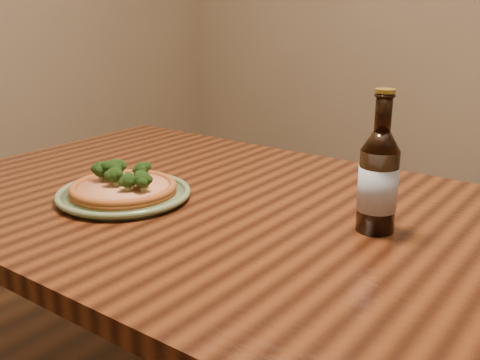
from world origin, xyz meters
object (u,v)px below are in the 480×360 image
Objects in this scene: table at (263,254)px; pizza at (123,186)px; beer_bottle at (378,180)px; plate at (124,194)px.

pizza is (-0.29, -0.11, 0.12)m from table.
beer_bottle is at bearing 12.13° from table.
plate is 0.54m from beer_bottle.
plate reaches higher than table.
pizza is (-0.00, 0.00, 0.02)m from plate.
table is at bearing -152.31° from beer_bottle.
beer_bottle is (0.51, 0.16, 0.09)m from plate.
pizza is 0.87× the size of beer_bottle.
plate is at bearing -45.12° from pizza.
plate is at bearing -158.96° from table.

